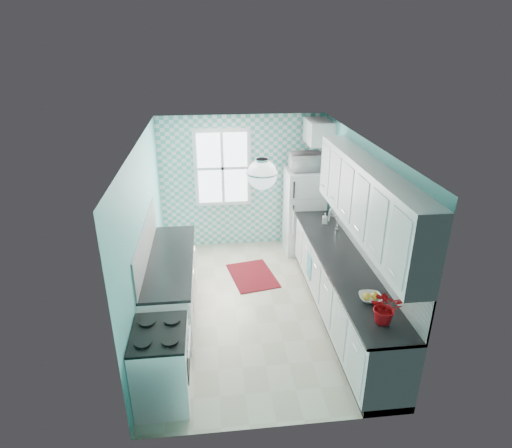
{
  "coord_description": "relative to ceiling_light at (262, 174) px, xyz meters",
  "views": [
    {
      "loc": [
        -0.58,
        -5.4,
        3.75
      ],
      "look_at": [
        0.05,
        0.25,
        1.25
      ],
      "focal_mm": 30.0,
      "sensor_mm": 36.0,
      "label": 1
    }
  ],
  "objects": [
    {
      "name": "dish_towel",
      "position": [
        0.89,
        1.09,
        -1.84
      ],
      "size": [
        0.12,
        0.24,
        0.39
      ],
      "primitive_type": "cube",
      "rotation": [
        0.0,
        0.0,
        0.42
      ],
      "color": "#63AC9C",
      "rests_on": "base_cabinets_right"
    },
    {
      "name": "upper_cabinet_fridge",
      "position": [
        1.3,
        2.63,
        -0.07
      ],
      "size": [
        0.4,
        0.74,
        0.4
      ],
      "primitive_type": "cube",
      "color": "silver",
      "rests_on": "wall_right"
    },
    {
      "name": "ceiling",
      "position": [
        0.0,
        0.8,
        0.19
      ],
      "size": [
        3.0,
        4.4,
        0.02
      ],
      "primitive_type": "cube",
      "color": "white",
      "rests_on": "wall_back"
    },
    {
      "name": "stove",
      "position": [
        -1.2,
        -0.85,
        -1.86
      ],
      "size": [
        0.59,
        0.73,
        0.88
      ],
      "rotation": [
        0.0,
        0.0,
        0.0
      ],
      "color": "white",
      "rests_on": "floor"
    },
    {
      "name": "wall_back",
      "position": [
        0.0,
        3.01,
        -1.07
      ],
      "size": [
        3.0,
        0.02,
        2.5
      ],
      "primitive_type": "cube",
      "color": "#65C6C2",
      "rests_on": "floor"
    },
    {
      "name": "backsplash_left",
      "position": [
        -1.49,
        0.73,
        -1.13
      ],
      "size": [
        0.02,
        2.15,
        0.51
      ],
      "primitive_type": "cube",
      "color": "white",
      "rests_on": "wall_left"
    },
    {
      "name": "accent_wall",
      "position": [
        0.0,
        2.99,
        -1.07
      ],
      "size": [
        3.0,
        0.01,
        2.5
      ],
      "primitive_type": "cube",
      "color": "#58B7AF",
      "rests_on": "wall_back"
    },
    {
      "name": "countertop_right",
      "position": [
        1.19,
        0.4,
        -1.4
      ],
      "size": [
        0.63,
        3.6,
        0.04
      ],
      "primitive_type": "cube",
      "color": "black",
      "rests_on": "base_cabinets_right"
    },
    {
      "name": "wall_front",
      "position": [
        0.0,
        -1.41,
        -1.07
      ],
      "size": [
        3.0,
        0.02,
        2.5
      ],
      "primitive_type": "cube",
      "color": "#65C6C2",
      "rests_on": "floor"
    },
    {
      "name": "wall_left",
      "position": [
        -1.51,
        0.8,
        -1.07
      ],
      "size": [
        0.02,
        4.4,
        2.5
      ],
      "primitive_type": "cube",
      "color": "#65C6C2",
      "rests_on": "floor"
    },
    {
      "name": "potted_plant",
      "position": [
        1.2,
        -1.0,
        -1.19
      ],
      "size": [
        0.4,
        0.37,
        0.38
      ],
      "primitive_type": "imported",
      "rotation": [
        0.0,
        0.0,
        -0.25
      ],
      "color": "#AE162F",
      "rests_on": "countertop_right"
    },
    {
      "name": "soap_bottle",
      "position": [
        1.25,
        1.65,
        -1.29
      ],
      "size": [
        0.1,
        0.1,
        0.18
      ],
      "primitive_type": "imported",
      "rotation": [
        0.0,
        0.0,
        -0.22
      ],
      "color": "#88A3B5",
      "rests_on": "countertop_right"
    },
    {
      "name": "fruit_bowl",
      "position": [
        1.2,
        -0.58,
        -1.35
      ],
      "size": [
        0.29,
        0.29,
        0.06
      ],
      "primitive_type": "imported",
      "rotation": [
        0.0,
        0.0,
        -0.12
      ],
      "color": "white",
      "rests_on": "countertop_right"
    },
    {
      "name": "base_cabinets_left",
      "position": [
        -1.2,
        0.73,
        -1.87
      ],
      "size": [
        0.6,
        2.15,
        0.9
      ],
      "primitive_type": "cube",
      "color": "white",
      "rests_on": "floor"
    },
    {
      "name": "upper_cabinets_right",
      "position": [
        1.33,
        0.2,
        -0.42
      ],
      "size": [
        0.33,
        3.2,
        0.9
      ],
      "primitive_type": "cube",
      "color": "silver",
      "rests_on": "wall_right"
    },
    {
      "name": "ceiling_light",
      "position": [
        0.0,
        0.0,
        0.0
      ],
      "size": [
        0.34,
        0.34,
        0.35
      ],
      "color": "silver",
      "rests_on": "ceiling"
    },
    {
      "name": "wall_right",
      "position": [
        1.51,
        0.8,
        -1.07
      ],
      "size": [
        0.02,
        4.4,
        2.5
      ],
      "primitive_type": "cube",
      "color": "#65C6C2",
      "rests_on": "floor"
    },
    {
      "name": "countertop_left",
      "position": [
        -1.19,
        0.73,
        -1.4
      ],
      "size": [
        0.63,
        2.15,
        0.04
      ],
      "primitive_type": "cube",
      "color": "black",
      "rests_on": "base_cabinets_left"
    },
    {
      "name": "fridge",
      "position": [
        1.11,
        2.57,
        -1.54
      ],
      "size": [
        0.69,
        0.68,
        1.58
      ],
      "rotation": [
        0.0,
        0.0,
        -0.05
      ],
      "color": "white",
      "rests_on": "floor"
    },
    {
      "name": "sink",
      "position": [
        1.2,
        1.32,
        -1.39
      ],
      "size": [
        0.43,
        0.36,
        0.53
      ],
      "rotation": [
        0.0,
        0.0,
        -0.02
      ],
      "color": "silver",
      "rests_on": "countertop_right"
    },
    {
      "name": "rug",
      "position": [
        0.06,
        1.69,
        -2.32
      ],
      "size": [
        0.87,
        1.1,
        0.02
      ],
      "primitive_type": "cube",
      "rotation": [
        0.0,
        0.0,
        0.19
      ],
      "color": "maroon",
      "rests_on": "floor"
    },
    {
      "name": "base_cabinets_right",
      "position": [
        1.2,
        0.4,
        -1.87
      ],
      "size": [
        0.6,
        3.6,
        0.9
      ],
      "primitive_type": "cube",
      "color": "white",
      "rests_on": "floor"
    },
    {
      "name": "backsplash_right",
      "position": [
        1.49,
        0.4,
        -1.13
      ],
      "size": [
        0.02,
        3.6,
        0.51
      ],
      "primitive_type": "cube",
      "color": "white",
      "rests_on": "wall_right"
    },
    {
      "name": "microwave",
      "position": [
        1.11,
        2.57,
        -0.59
      ],
      "size": [
        0.58,
        0.41,
        0.31
      ],
      "primitive_type": "imported",
      "rotation": [
        0.0,
        0.0,
        3.19
      ],
      "color": "silver",
      "rests_on": "fridge"
    },
    {
      "name": "window",
      "position": [
        -0.35,
        2.96,
        -0.77
      ],
      "size": [
        1.04,
        0.05,
        1.44
      ],
      "color": "white",
      "rests_on": "wall_back"
    },
    {
      "name": "floor",
      "position": [
        0.0,
        0.8,
        -2.33
      ],
      "size": [
        3.0,
        4.4,
        0.02
      ],
      "primitive_type": "cube",
      "color": "beige",
      "rests_on": "ground"
    }
  ]
}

